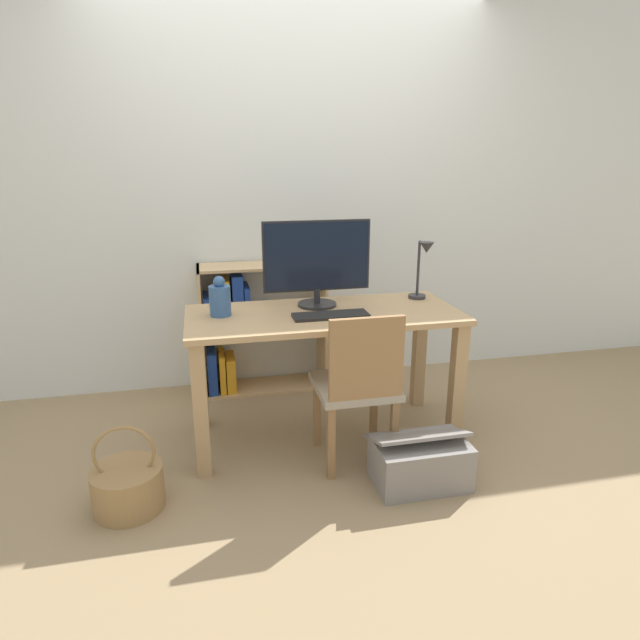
{
  "coord_description": "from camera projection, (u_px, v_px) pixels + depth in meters",
  "views": [
    {
      "loc": [
        -0.62,
        -2.68,
        1.54
      ],
      "look_at": [
        0.0,
        0.1,
        0.66
      ],
      "focal_mm": 30.0,
      "sensor_mm": 36.0,
      "label": 1
    }
  ],
  "objects": [
    {
      "name": "chair",
      "position": [
        358.0,
        384.0,
        2.66
      ],
      "size": [
        0.4,
        0.4,
        0.83
      ],
      "rotation": [
        0.0,
        0.0,
        -0.14
      ],
      "color": "#9E937F",
      "rests_on": "ground_plane"
    },
    {
      "name": "ground_plane",
      "position": [
        324.0,
        434.0,
        3.08
      ],
      "size": [
        10.0,
        10.0,
        0.0
      ],
      "primitive_type": "plane",
      "color": "#997F5B"
    },
    {
      "name": "monitor",
      "position": [
        317.0,
        260.0,
        2.92
      ],
      "size": [
        0.6,
        0.22,
        0.47
      ],
      "color": "#232326",
      "rests_on": "desk"
    },
    {
      "name": "vase",
      "position": [
        220.0,
        299.0,
        2.78
      ],
      "size": [
        0.11,
        0.11,
        0.21
      ],
      "color": "#33598C",
      "rests_on": "desk"
    },
    {
      "name": "desk_lamp",
      "position": [
        423.0,
        265.0,
        3.03
      ],
      "size": [
        0.1,
        0.19,
        0.35
      ],
      "color": "#2D2D33",
      "rests_on": "desk"
    },
    {
      "name": "bookshelf",
      "position": [
        242.0,
        328.0,
        3.55
      ],
      "size": [
        0.83,
        0.28,
        0.86
      ],
      "color": "tan",
      "rests_on": "ground_plane"
    },
    {
      "name": "keyboard",
      "position": [
        331.0,
        315.0,
        2.78
      ],
      "size": [
        0.4,
        0.13,
        0.02
      ],
      "color": "black",
      "rests_on": "desk"
    },
    {
      "name": "storage_box",
      "position": [
        420.0,
        461.0,
        2.59
      ],
      "size": [
        0.46,
        0.33,
        0.29
      ],
      "color": "gray",
      "rests_on": "ground_plane"
    },
    {
      "name": "basket",
      "position": [
        128.0,
        486.0,
        2.41
      ],
      "size": [
        0.32,
        0.32,
        0.41
      ],
      "color": "#997547",
      "rests_on": "ground_plane"
    },
    {
      "name": "desk",
      "position": [
        324.0,
        336.0,
        2.9
      ],
      "size": [
        1.46,
        0.63,
        0.73
      ],
      "color": "tan",
      "rests_on": "ground_plane"
    },
    {
      "name": "wall_back",
      "position": [
        294.0,
        193.0,
        3.54
      ],
      "size": [
        8.0,
        0.05,
        2.6
      ],
      "color": "silver",
      "rests_on": "ground_plane"
    }
  ]
}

